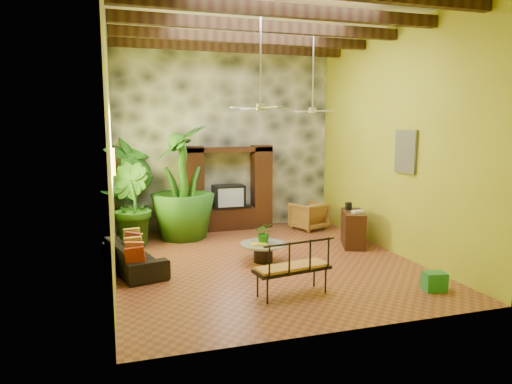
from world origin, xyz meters
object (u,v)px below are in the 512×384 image
object	(u,v)px
tall_plant_c	(182,183)
iron_bench	(294,265)
side_console	(353,229)
entertainment_center	(228,195)
green_bin	(434,281)
wicker_armchair	(309,216)
ceiling_fan_back	(313,102)
sofa	(134,256)
tall_plant_a	(132,185)
coffee_table	(263,250)
ceiling_fan_front	(261,96)
tall_plant_b	(130,205)

from	to	relation	value
tall_plant_c	iron_bench	world-z (taller)	tall_plant_c
side_console	tall_plant_c	bearing A→B (deg)	174.37
entertainment_center	green_bin	xyz separation A→B (m)	(2.30, -5.67, -0.80)
wicker_armchair	side_console	distance (m)	1.95
entertainment_center	ceiling_fan_back	world-z (taller)	ceiling_fan_back
iron_bench	sofa	bearing A→B (deg)	128.88
entertainment_center	tall_plant_a	world-z (taller)	tall_plant_a
coffee_table	ceiling_fan_front	bearing A→B (deg)	-117.14
tall_plant_b	coffee_table	world-z (taller)	tall_plant_b
entertainment_center	side_console	distance (m)	3.58
iron_bench	ceiling_fan_back	bearing A→B (deg)	52.70
entertainment_center	ceiling_fan_front	bearing A→B (deg)	-93.24
tall_plant_c	green_bin	bearing A→B (deg)	-53.87
tall_plant_a	tall_plant_c	size ratio (longest dim) A/B	0.92
iron_bench	green_bin	size ratio (longest dim) A/B	3.71
tall_plant_a	iron_bench	xyz separation A→B (m)	(2.40, -5.23, -0.76)
sofa	side_console	size ratio (longest dim) A/B	1.89
entertainment_center	tall_plant_c	distance (m)	1.58
sofa	iron_bench	distance (m)	3.37
sofa	coffee_table	bearing A→B (deg)	-109.88
green_bin	coffee_table	bearing A→B (deg)	133.36
ceiling_fan_back	tall_plant_b	bearing A→B (deg)	168.12
ceiling_fan_back	side_console	world-z (taller)	ceiling_fan_back
tall_plant_c	iron_bench	distance (m)	4.78
tall_plant_c	green_bin	world-z (taller)	tall_plant_c
wicker_armchair	tall_plant_c	xyz separation A→B (m)	(-3.45, -0.01, 1.05)
tall_plant_a	sofa	bearing A→B (deg)	-92.05
sofa	tall_plant_b	bearing A→B (deg)	-15.11
tall_plant_b	tall_plant_c	world-z (taller)	tall_plant_c
coffee_table	tall_plant_a	bearing A→B (deg)	127.98
ceiling_fan_back	tall_plant_a	xyz separation A→B (m)	(-4.14, 1.95, -2.09)
wicker_armchair	side_console	xyz separation A→B (m)	(0.30, -1.92, 0.04)
tall_plant_b	ceiling_fan_front	bearing A→B (deg)	-45.59
sofa	green_bin	world-z (taller)	sofa
ceiling_fan_front	tall_plant_b	xyz separation A→B (m)	(-2.44, 2.49, -2.42)
sofa	green_bin	size ratio (longest dim) A/B	5.30
sofa	tall_plant_b	distance (m)	2.05
tall_plant_a	side_console	bearing A→B (deg)	-27.79
ceiling_fan_back	wicker_armchair	world-z (taller)	ceiling_fan_back
sofa	coffee_table	xyz separation A→B (m)	(2.62, -0.23, -0.03)
wicker_armchair	tall_plant_a	distance (m)	4.79
ceiling_fan_back	iron_bench	xyz separation A→B (m)	(-1.75, -3.28, -2.85)
sofa	wicker_armchair	size ratio (longest dim) A/B	2.38
tall_plant_a	ceiling_fan_front	bearing A→B (deg)	-56.57
sofa	tall_plant_a	world-z (taller)	tall_plant_a
ceiling_fan_front	green_bin	size ratio (longest dim) A/B	5.01
side_console	sofa	bearing A→B (deg)	-154.26
tall_plant_c	side_console	distance (m)	4.34
ceiling_fan_back	tall_plant_a	bearing A→B (deg)	154.80
wicker_armchair	green_bin	bearing A→B (deg)	71.62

